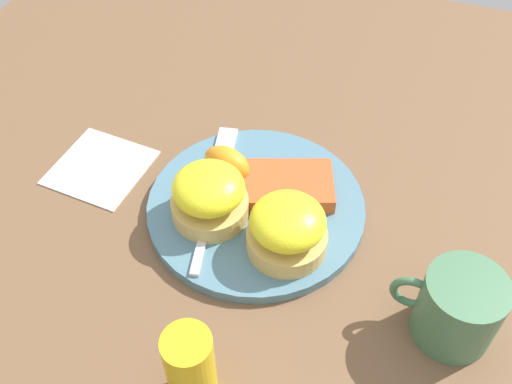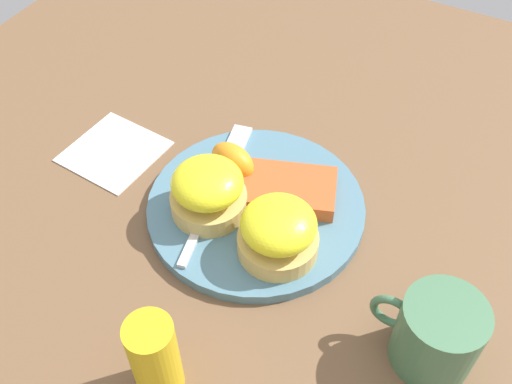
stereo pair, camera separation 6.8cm
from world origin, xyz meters
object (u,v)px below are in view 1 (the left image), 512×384
(sandwich_benedict_left, at_px, (209,196))
(hashbrown_patty, at_px, (282,186))
(condiment_bottle, at_px, (191,370))
(sandwich_benedict_right, at_px, (287,229))
(fork, at_px, (216,185))
(orange_wedge, at_px, (227,164))
(cup, at_px, (457,308))

(sandwich_benedict_left, distance_m, hashbrown_patty, 0.09)
(sandwich_benedict_left, height_order, condiment_bottle, condiment_bottle)
(sandwich_benedict_right, height_order, fork, sandwich_benedict_right)
(hashbrown_patty, height_order, fork, hashbrown_patty)
(sandwich_benedict_left, height_order, orange_wedge, sandwich_benedict_left)
(sandwich_benedict_right, bearing_deg, orange_wedge, -37.22)
(orange_wedge, relative_size, condiment_bottle, 0.60)
(sandwich_benedict_left, relative_size, sandwich_benedict_right, 1.00)
(sandwich_benedict_right, bearing_deg, condiment_bottle, 80.52)
(sandwich_benedict_left, height_order, fork, sandwich_benedict_left)
(sandwich_benedict_left, bearing_deg, cup, 170.15)
(sandwich_benedict_right, bearing_deg, sandwich_benedict_left, -8.67)
(cup, height_order, condiment_bottle, condiment_bottle)
(cup, xyz_separation_m, condiment_bottle, (0.21, 0.15, 0.01))
(hashbrown_patty, bearing_deg, sandwich_benedict_right, 111.38)
(cup, bearing_deg, sandwich_benedict_left, -9.85)
(cup, bearing_deg, hashbrown_patty, -27.27)
(sandwich_benedict_right, distance_m, hashbrown_patty, 0.08)
(sandwich_benedict_left, xyz_separation_m, fork, (0.01, -0.04, -0.03))
(hashbrown_patty, xyz_separation_m, orange_wedge, (0.07, 0.00, 0.01))
(sandwich_benedict_left, relative_size, orange_wedge, 1.46)
(orange_wedge, relative_size, fork, 0.27)
(sandwich_benedict_right, height_order, orange_wedge, sandwich_benedict_right)
(sandwich_benedict_left, relative_size, cup, 0.82)
(orange_wedge, bearing_deg, sandwich_benedict_left, 93.22)
(condiment_bottle, bearing_deg, fork, -72.16)
(hashbrown_patty, bearing_deg, condiment_bottle, 89.84)
(cup, bearing_deg, condiment_bottle, 34.81)
(sandwich_benedict_right, bearing_deg, fork, -27.88)
(sandwich_benedict_left, bearing_deg, orange_wedge, -86.78)
(hashbrown_patty, distance_m, cup, 0.24)
(hashbrown_patty, xyz_separation_m, cup, (-0.21, 0.11, 0.02))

